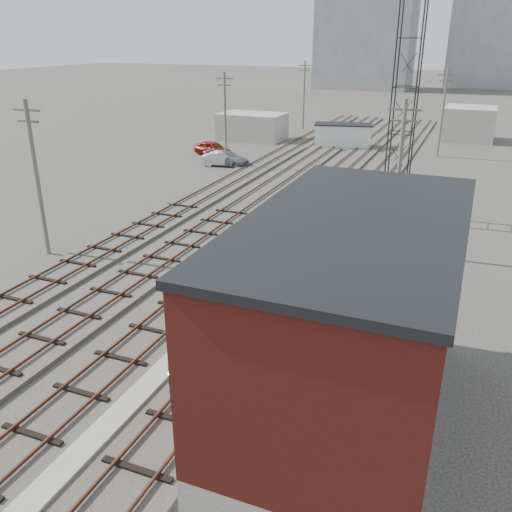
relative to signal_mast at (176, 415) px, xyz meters
The scene contains 23 objects.
ground 52.74m from the signal_mast, 94.03° to the left, with size 320.00×320.00×0.00m, color #282621.
track_right 31.65m from the signal_mast, 92.18° to the left, with size 3.20×90.00×0.39m.
track_mid_right 32.06m from the signal_mast, 99.36° to the left, with size 3.20×90.00×0.39m.
track_mid_left 32.94m from the signal_mast, 106.25° to the left, with size 3.20×90.00×0.39m.
track_left 34.27m from the signal_mast, 112.70° to the left, with size 3.20×90.00×0.39m.
platform_curb 7.60m from the signal_mast, 116.02° to the left, with size 0.90×28.00×0.26m, color gray.
brick_building 6.08m from the signal_mast, 50.17° to the left, with size 6.54×12.20×7.22m.
lattice_tower 28.11m from the signal_mast, 86.26° to the left, with size 1.60×1.60×15.00m.
utility_pole_left_a 20.65m from the signal_mast, 142.22° to the left, with size 1.80×0.24×9.00m.
utility_pole_left_b 40.98m from the signal_mast, 113.33° to the left, with size 1.80×0.24×9.00m.
utility_pole_left_c 64.67m from the signal_mast, 104.52° to the left, with size 1.80×0.24×9.00m.
utility_pole_right_a 20.90m from the signal_mast, 82.24° to the left, with size 1.80×0.24×9.00m.
utility_pole_right_b 50.70m from the signal_mast, 86.83° to the left, with size 1.80×0.24×9.00m.
apartment_left 130.01m from the signal_mast, 99.65° to the left, with size 22.00×14.00×30.00m, color gray.
apartment_right 143.02m from the signal_mast, 88.27° to the left, with size 16.00×12.00×26.00m, color gray.
shed_left 56.13m from the signal_mast, 110.55° to the left, with size 8.00×5.00×3.20m, color gray.
shed_right 62.78m from the signal_mast, 85.16° to the left, with size 6.00×6.00×4.00m, color gray.
signal_mast is the anchor object (origin of this frame).
switch_stand 23.16m from the signal_mast, 101.74° to the left, with size 0.34×0.34×1.42m.
site_trailer 52.22m from the signal_mast, 98.71° to the left, with size 6.98×4.18×2.74m.
car_red 46.39m from the signal_mast, 115.36° to the left, with size 1.81×4.50×1.53m, color maroon.
car_silver 41.38m from the signal_mast, 113.78° to the left, with size 1.49×4.26×1.40m, color #B9BDC2.
car_grey 41.51m from the signal_mast, 113.18° to the left, with size 1.95×4.80×1.39m, color slate.
Camera 1 is at (10.50, -3.17, 12.19)m, focal length 38.00 mm.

